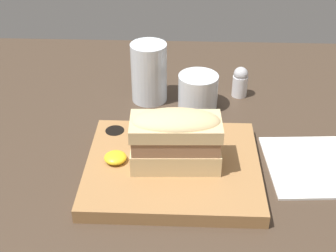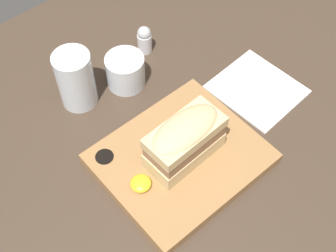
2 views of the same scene
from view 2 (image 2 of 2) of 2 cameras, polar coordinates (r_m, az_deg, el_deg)
The scene contains 8 objects.
dining_table at distance 91.10cm, azimuth -1.70°, elevation -3.37°, with size 168.53×102.55×2.00cm.
serving_board at distance 87.91cm, azimuth 1.47°, elevation -3.97°, with size 28.89×24.79×2.47cm.
sandwich at distance 82.42cm, azimuth 2.05°, elevation -1.61°, with size 14.75×7.65×9.92cm.
mustard_dollop at distance 83.13cm, azimuth -3.34°, elevation -7.00°, with size 3.77×3.77×1.51cm.
water_glass at distance 95.25cm, azimuth -11.12°, elevation 5.26°, with size 7.47×7.47×12.59cm.
wine_glass at distance 98.62cm, azimuth -5.19°, elevation 6.57°, with size 8.17×8.17×7.10cm.
napkin at distance 100.92cm, azimuth 10.78°, elevation 4.43°, with size 16.61×17.93×0.40cm.
salt_shaker at distance 105.00cm, azimuth -2.88°, elevation 10.53°, with size 3.24×3.24×6.69cm.
Camera 2 is at (-29.59, -38.61, 78.03)cm, focal length 50.00 mm.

